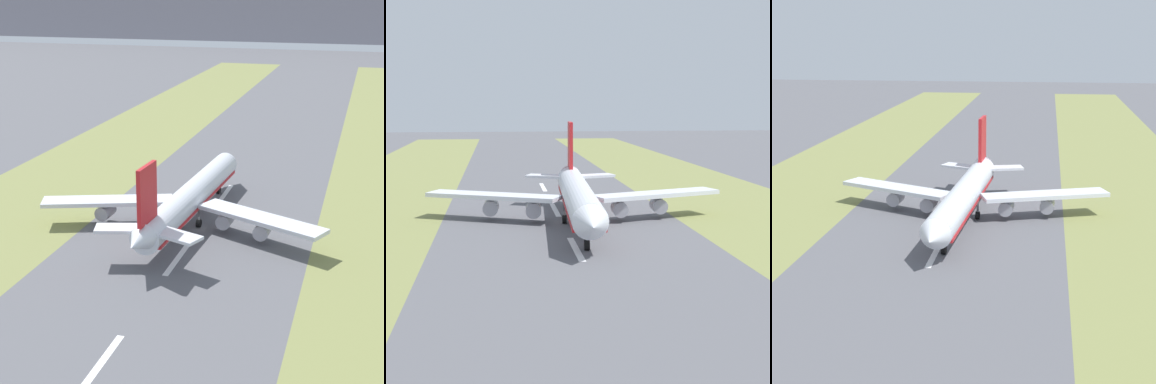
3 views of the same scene
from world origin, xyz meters
The scene contains 6 objects.
ground_plane centered at (0.00, 0.00, 0.00)m, with size 800.00×800.00×0.00m, color #56565B.
grass_median_west centered at (-45.00, 0.00, 0.00)m, with size 40.00×600.00×0.01m, color olive.
centreline_dash_near centered at (0.00, -56.28, 0.01)m, with size 1.20×18.00×0.01m, color silver.
centreline_dash_mid centered at (0.00, -16.28, 0.01)m, with size 1.20×18.00×0.01m, color silver.
centreline_dash_far centered at (0.00, 23.72, 0.01)m, with size 1.20×18.00×0.01m, color silver.
airplane_main_jet centered at (-2.97, 1.82, 6.02)m, with size 64.05×67.20×20.20m.
Camera 2 is at (12.98, 130.63, 25.23)m, focal length 60.00 mm.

